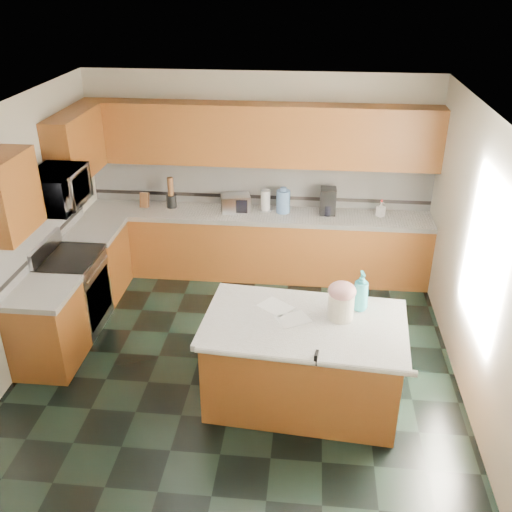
# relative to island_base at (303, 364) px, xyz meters

# --- Properties ---
(floor) EXTENTS (4.60, 4.60, 0.00)m
(floor) POSITION_rel_island_base_xyz_m (-0.69, 0.54, -0.43)
(floor) COLOR black
(floor) RESTS_ON ground
(ceiling) EXTENTS (4.60, 4.60, 0.00)m
(ceiling) POSITION_rel_island_base_xyz_m (-0.69, 0.54, 2.27)
(ceiling) COLOR white
(ceiling) RESTS_ON ground
(wall_back) EXTENTS (4.60, 0.04, 2.70)m
(wall_back) POSITION_rel_island_base_xyz_m (-0.69, 2.86, 0.92)
(wall_back) COLOR beige
(wall_back) RESTS_ON ground
(wall_front) EXTENTS (4.60, 0.04, 2.70)m
(wall_front) POSITION_rel_island_base_xyz_m (-0.69, -1.78, 0.92)
(wall_front) COLOR beige
(wall_front) RESTS_ON ground
(wall_left) EXTENTS (0.04, 4.60, 2.70)m
(wall_left) POSITION_rel_island_base_xyz_m (-3.01, 0.54, 0.92)
(wall_left) COLOR beige
(wall_left) RESTS_ON ground
(wall_right) EXTENTS (0.04, 4.60, 2.70)m
(wall_right) POSITION_rel_island_base_xyz_m (1.63, 0.54, 0.92)
(wall_right) COLOR beige
(wall_right) RESTS_ON ground
(back_base_cab) EXTENTS (4.60, 0.60, 0.86)m
(back_base_cab) POSITION_rel_island_base_xyz_m (-0.69, 2.54, 0.00)
(back_base_cab) COLOR #5E3110
(back_base_cab) RESTS_ON ground
(back_countertop) EXTENTS (4.60, 0.64, 0.06)m
(back_countertop) POSITION_rel_island_base_xyz_m (-0.69, 2.54, 0.46)
(back_countertop) COLOR white
(back_countertop) RESTS_ON back_base_cab
(back_upper_cab) EXTENTS (4.60, 0.33, 0.78)m
(back_upper_cab) POSITION_rel_island_base_xyz_m (-0.69, 2.68, 1.51)
(back_upper_cab) COLOR #5E3110
(back_upper_cab) RESTS_ON wall_back
(back_backsplash) EXTENTS (4.60, 0.02, 0.63)m
(back_backsplash) POSITION_rel_island_base_xyz_m (-0.69, 2.83, 0.81)
(back_backsplash) COLOR silver
(back_backsplash) RESTS_ON back_countertop
(back_accent_band) EXTENTS (4.60, 0.01, 0.05)m
(back_accent_band) POSITION_rel_island_base_xyz_m (-0.69, 2.83, 0.61)
(back_accent_band) COLOR black
(back_accent_band) RESTS_ON back_countertop
(left_base_cab_rear) EXTENTS (0.60, 0.82, 0.86)m
(left_base_cab_rear) POSITION_rel_island_base_xyz_m (-2.69, 1.83, 0.00)
(left_base_cab_rear) COLOR #5E3110
(left_base_cab_rear) RESTS_ON ground
(left_counter_rear) EXTENTS (0.64, 0.82, 0.06)m
(left_counter_rear) POSITION_rel_island_base_xyz_m (-2.69, 1.83, 0.46)
(left_counter_rear) COLOR white
(left_counter_rear) RESTS_ON left_base_cab_rear
(left_base_cab_front) EXTENTS (0.60, 0.72, 0.86)m
(left_base_cab_front) POSITION_rel_island_base_xyz_m (-2.69, 0.30, 0.00)
(left_base_cab_front) COLOR #5E3110
(left_base_cab_front) RESTS_ON ground
(left_counter_front) EXTENTS (0.64, 0.72, 0.06)m
(left_counter_front) POSITION_rel_island_base_xyz_m (-2.69, 0.30, 0.46)
(left_counter_front) COLOR white
(left_counter_front) RESTS_ON left_base_cab_front
(left_backsplash) EXTENTS (0.02, 2.30, 0.63)m
(left_backsplash) POSITION_rel_island_base_xyz_m (-2.98, 1.09, 0.81)
(left_backsplash) COLOR silver
(left_backsplash) RESTS_ON wall_left
(left_accent_band) EXTENTS (0.01, 2.30, 0.05)m
(left_accent_band) POSITION_rel_island_base_xyz_m (-2.98, 1.09, 0.61)
(left_accent_band) COLOR black
(left_accent_band) RESTS_ON wall_left
(left_upper_cab_rear) EXTENTS (0.33, 1.09, 0.78)m
(left_upper_cab_rear) POSITION_rel_island_base_xyz_m (-2.83, 1.97, 1.51)
(left_upper_cab_rear) COLOR #5E3110
(left_upper_cab_rear) RESTS_ON wall_left
(left_upper_cab_front) EXTENTS (0.33, 0.72, 0.78)m
(left_upper_cab_front) POSITION_rel_island_base_xyz_m (-2.83, 0.30, 1.51)
(left_upper_cab_front) COLOR #5E3110
(left_upper_cab_front) RESTS_ON wall_left
(range_body) EXTENTS (0.60, 0.76, 0.88)m
(range_body) POSITION_rel_island_base_xyz_m (-2.69, 1.04, 0.01)
(range_body) COLOR #B7B7BC
(range_body) RESTS_ON ground
(range_oven_door) EXTENTS (0.02, 0.68, 0.55)m
(range_oven_door) POSITION_rel_island_base_xyz_m (-2.40, 1.04, -0.03)
(range_oven_door) COLOR black
(range_oven_door) RESTS_ON range_body
(range_cooktop) EXTENTS (0.62, 0.78, 0.04)m
(range_cooktop) POSITION_rel_island_base_xyz_m (-2.69, 1.04, 0.47)
(range_cooktop) COLOR black
(range_cooktop) RESTS_ON range_body
(range_handle) EXTENTS (0.02, 0.66, 0.02)m
(range_handle) POSITION_rel_island_base_xyz_m (-2.37, 1.04, 0.35)
(range_handle) COLOR #B7B7BC
(range_handle) RESTS_ON range_body
(range_backguard) EXTENTS (0.06, 0.76, 0.18)m
(range_backguard) POSITION_rel_island_base_xyz_m (-2.95, 1.04, 0.59)
(range_backguard) COLOR #B7B7BC
(range_backguard) RESTS_ON range_body
(microwave) EXTENTS (0.50, 0.73, 0.41)m
(microwave) POSITION_rel_island_base_xyz_m (-2.69, 1.04, 1.30)
(microwave) COLOR #B7B7BC
(microwave) RESTS_ON wall_left
(island_base) EXTENTS (1.85, 1.15, 0.86)m
(island_base) POSITION_rel_island_base_xyz_m (0.00, 0.00, 0.00)
(island_base) COLOR #5E3110
(island_base) RESTS_ON ground
(island_top) EXTENTS (1.96, 1.26, 0.06)m
(island_top) POSITION_rel_island_base_xyz_m (0.00, 0.00, 0.46)
(island_top) COLOR white
(island_top) RESTS_ON island_base
(island_bullnose) EXTENTS (1.87, 0.21, 0.06)m
(island_bullnose) POSITION_rel_island_base_xyz_m (0.00, -0.56, 0.46)
(island_bullnose) COLOR white
(island_bullnose) RESTS_ON island_base
(treat_jar) EXTENTS (0.27, 0.27, 0.25)m
(treat_jar) POSITION_rel_island_base_xyz_m (0.33, 0.10, 0.62)
(treat_jar) COLOR #EFE5CC
(treat_jar) RESTS_ON island_top
(treat_jar_lid) EXTENTS (0.26, 0.26, 0.16)m
(treat_jar_lid) POSITION_rel_island_base_xyz_m (0.33, 0.10, 0.78)
(treat_jar_lid) COLOR pink
(treat_jar_lid) RESTS_ON treat_jar
(treat_jar_knob) EXTENTS (0.09, 0.03, 0.03)m
(treat_jar_knob) POSITION_rel_island_base_xyz_m (0.33, 0.10, 0.83)
(treat_jar_knob) COLOR tan
(treat_jar_knob) RESTS_ON treat_jar_lid
(treat_jar_knob_end_l) EXTENTS (0.05, 0.05, 0.05)m
(treat_jar_knob_end_l) POSITION_rel_island_base_xyz_m (0.28, 0.10, 0.83)
(treat_jar_knob_end_l) COLOR tan
(treat_jar_knob_end_l) RESTS_ON treat_jar_lid
(treat_jar_knob_end_r) EXTENTS (0.05, 0.05, 0.05)m
(treat_jar_knob_end_r) POSITION_rel_island_base_xyz_m (0.37, 0.10, 0.83)
(treat_jar_knob_end_r) COLOR tan
(treat_jar_knob_end_r) RESTS_ON treat_jar_lid
(soap_bottle_island) EXTENTS (0.18, 0.18, 0.40)m
(soap_bottle_island) POSITION_rel_island_base_xyz_m (0.52, 0.28, 0.69)
(soap_bottle_island) COLOR teal
(soap_bottle_island) RESTS_ON island_top
(paper_sheet_a) EXTENTS (0.37, 0.34, 0.00)m
(paper_sheet_a) POSITION_rel_island_base_xyz_m (-0.11, 0.03, 0.49)
(paper_sheet_a) COLOR white
(paper_sheet_a) RESTS_ON island_top
(paper_sheet_b) EXTENTS (0.39, 0.37, 0.00)m
(paper_sheet_b) POSITION_rel_island_base_xyz_m (-0.29, 0.23, 0.49)
(paper_sheet_b) COLOR white
(paper_sheet_b) RESTS_ON island_top
(clamp_body) EXTENTS (0.04, 0.10, 0.08)m
(clamp_body) POSITION_rel_island_base_xyz_m (0.11, -0.54, 0.50)
(clamp_body) COLOR black
(clamp_body) RESTS_ON island_top
(clamp_handle) EXTENTS (0.02, 0.07, 0.02)m
(clamp_handle) POSITION_rel_island_base_xyz_m (0.11, -0.59, 0.48)
(clamp_handle) COLOR black
(clamp_handle) RESTS_ON island_top
(knife_block) EXTENTS (0.11, 0.15, 0.22)m
(knife_block) POSITION_rel_island_base_xyz_m (-2.24, 2.59, 0.59)
(knife_block) COLOR #472814
(knife_block) RESTS_ON back_countertop
(utensil_crock) EXTENTS (0.14, 0.14, 0.17)m
(utensil_crock) POSITION_rel_island_base_xyz_m (-1.87, 2.62, 0.58)
(utensil_crock) COLOR black
(utensil_crock) RESTS_ON back_countertop
(utensil_bundle) EXTENTS (0.08, 0.08, 0.25)m
(utensil_bundle) POSITION_rel_island_base_xyz_m (-1.87, 2.62, 0.79)
(utensil_bundle) COLOR #472814
(utensil_bundle) RESTS_ON utensil_crock
(toaster_oven) EXTENTS (0.43, 0.34, 0.22)m
(toaster_oven) POSITION_rel_island_base_xyz_m (-0.99, 2.59, 0.60)
(toaster_oven) COLOR #B7B7BC
(toaster_oven) RESTS_ON back_countertop
(toaster_oven_door) EXTENTS (0.34, 0.01, 0.18)m
(toaster_oven_door) POSITION_rel_island_base_xyz_m (-0.99, 2.47, 0.60)
(toaster_oven_door) COLOR black
(toaster_oven_door) RESTS_ON toaster_oven
(paper_towel) EXTENTS (0.13, 0.13, 0.28)m
(paper_towel) POSITION_rel_island_base_xyz_m (-0.59, 2.64, 0.63)
(paper_towel) COLOR white
(paper_towel) RESTS_ON back_countertop
(paper_towel_base) EXTENTS (0.19, 0.19, 0.01)m
(paper_towel_base) POSITION_rel_island_base_xyz_m (-0.59, 2.64, 0.50)
(paper_towel_base) COLOR #B7B7BC
(paper_towel_base) RESTS_ON back_countertop
(water_jug) EXTENTS (0.18, 0.18, 0.30)m
(water_jug) POSITION_rel_island_base_xyz_m (-0.35, 2.60, 0.64)
(water_jug) COLOR #5C86C0
(water_jug) RESTS_ON back_countertop
(water_jug_neck) EXTENTS (0.09, 0.09, 0.04)m
(water_jug_neck) POSITION_rel_island_base_xyz_m (-0.35, 2.60, 0.81)
(water_jug_neck) COLOR #5C86C0
(water_jug_neck) RESTS_ON water_jug
(coffee_maker) EXTENTS (0.21, 0.23, 0.35)m
(coffee_maker) POSITION_rel_island_base_xyz_m (0.24, 2.62, 0.66)
(coffee_maker) COLOR black
(coffee_maker) RESTS_ON back_countertop
(coffee_carafe) EXTENTS (0.14, 0.14, 0.14)m
(coffee_carafe) POSITION_rel_island_base_xyz_m (0.24, 2.57, 0.56)
(coffee_carafe) COLOR black
(coffee_carafe) RESTS_ON back_countertop
(soap_bottle_back) EXTENTS (0.13, 0.13, 0.20)m
(soap_bottle_back) POSITION_rel_island_base_xyz_m (0.93, 2.59, 0.59)
(soap_bottle_back) COLOR white
(soap_bottle_back) RESTS_ON back_countertop
(soap_back_cap) EXTENTS (0.02, 0.02, 0.03)m
(soap_back_cap) POSITION_rel_island_base_xyz_m (0.93, 2.59, 0.70)
(soap_back_cap) COLOR red
(soap_back_cap) RESTS_ON soap_bottle_back
(window_light_proxy) EXTENTS (0.02, 1.40, 1.10)m
(window_light_proxy) POSITION_rel_island_base_xyz_m (1.60, 0.34, 1.07)
(window_light_proxy) COLOR white
(window_light_proxy) RESTS_ON wall_right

